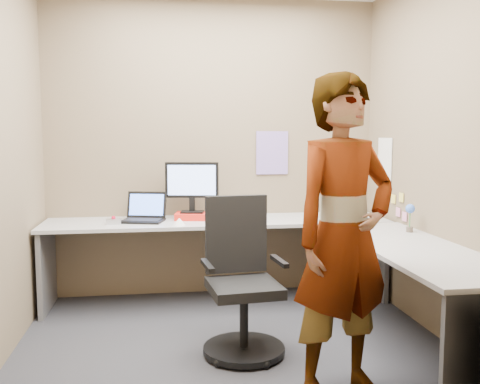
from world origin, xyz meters
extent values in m
plane|color=#232328|center=(0.00, 0.00, 0.00)|extent=(3.00, 3.00, 0.00)
plane|color=brown|center=(0.00, 1.30, 1.35)|extent=(3.00, 0.00, 3.00)
plane|color=brown|center=(1.50, 0.00, 1.35)|extent=(0.00, 2.70, 2.70)
cube|color=#A4A4A4|center=(0.00, 0.98, 0.71)|extent=(2.96, 0.65, 0.03)
cube|color=#A4A4A4|center=(1.18, -0.32, 0.71)|extent=(0.65, 1.91, 0.03)
cube|color=#59595B|center=(-1.44, 0.98, 0.35)|extent=(0.04, 0.60, 0.70)
cube|color=#59595B|center=(1.44, 0.98, 0.35)|extent=(0.04, 0.60, 0.70)
cube|color=red|center=(-0.21, 1.04, 0.76)|extent=(0.32, 0.26, 0.06)
cube|color=black|center=(-0.21, 1.04, 0.80)|extent=(0.21, 0.17, 0.01)
cube|color=black|center=(-0.21, 1.06, 0.86)|extent=(0.05, 0.05, 0.12)
cube|color=black|center=(-0.21, 1.06, 1.07)|extent=(0.46, 0.11, 0.31)
cube|color=#85A2E5|center=(-0.22, 1.04, 1.07)|extent=(0.41, 0.08, 0.26)
cube|color=black|center=(-0.64, 0.96, 0.74)|extent=(0.40, 0.33, 0.02)
cube|color=black|center=(-0.61, 1.08, 0.86)|extent=(0.35, 0.16, 0.22)
cube|color=#456EDC|center=(-0.61, 1.08, 0.86)|extent=(0.30, 0.13, 0.18)
cube|color=#B7B7BC|center=(-0.87, 0.88, 0.75)|extent=(0.12, 0.08, 0.04)
sphere|color=red|center=(-0.87, 0.87, 0.78)|extent=(0.04, 0.04, 0.04)
cone|color=white|center=(-0.34, 0.75, 0.76)|extent=(0.10, 0.10, 0.06)
cube|color=black|center=(1.16, 0.53, 0.76)|extent=(0.15, 0.07, 0.05)
cylinder|color=brown|center=(1.39, 0.18, 0.75)|extent=(0.05, 0.05, 0.04)
cylinder|color=#338C3F|center=(1.39, 0.18, 0.84)|extent=(0.01, 0.01, 0.14)
sphere|color=#406FE3|center=(1.39, 0.18, 0.91)|extent=(0.07, 0.07, 0.07)
cube|color=#846BB7|center=(0.55, 1.29, 1.30)|extent=(0.30, 0.01, 0.40)
cube|color=white|center=(1.49, 0.90, 1.25)|extent=(0.01, 0.28, 0.38)
cube|color=#F2E059|center=(1.49, 0.55, 0.95)|extent=(0.01, 0.07, 0.07)
cube|color=pink|center=(1.49, 0.60, 0.82)|extent=(0.01, 0.07, 0.07)
cube|color=pink|center=(1.49, 0.48, 0.80)|extent=(0.01, 0.07, 0.07)
cube|color=#F2E059|center=(1.49, 0.70, 0.92)|extent=(0.01, 0.07, 0.07)
cylinder|color=black|center=(0.05, -0.20, 0.04)|extent=(0.55, 0.55, 0.04)
cylinder|color=black|center=(0.05, -0.20, 0.25)|extent=(0.06, 0.06, 0.39)
cube|color=black|center=(0.05, -0.20, 0.46)|extent=(0.49, 0.49, 0.07)
cube|color=black|center=(0.03, 0.02, 0.78)|extent=(0.43, 0.09, 0.54)
cube|color=black|center=(-0.19, -0.22, 0.63)|extent=(0.07, 0.30, 0.03)
cube|color=black|center=(0.29, -0.17, 0.63)|extent=(0.07, 0.30, 0.03)
imported|color=#999399|center=(0.52, -0.80, 0.90)|extent=(0.77, 0.63, 1.81)
camera|label=1|loc=(-0.49, -3.60, 1.47)|focal=40.00mm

